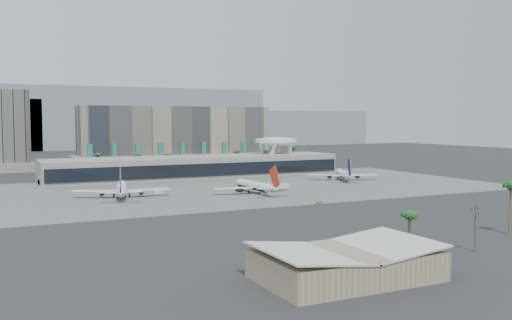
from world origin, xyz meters
name	(u,v)px	position (x,y,z in m)	size (l,w,h in m)	color
ground	(291,202)	(0.00, 0.00, 0.00)	(900.00, 900.00, 0.00)	#232326
apron_pad	(235,187)	(0.00, 55.00, 0.03)	(260.00, 130.00, 0.06)	#5B5B59
mountain_ridge	(111,123)	(27.88, 470.00, 29.89)	(680.00, 60.00, 70.00)	gray
hotel	(177,144)	(10.00, 174.41, 16.81)	(140.00, 30.00, 42.00)	gray
office_tower	(7,136)	(-95.00, 200.00, 22.94)	(30.00, 30.00, 52.00)	black
terminal	(196,166)	(0.00, 109.84, 6.52)	(170.00, 32.50, 14.50)	#A7A093
saucer_structure	(276,143)	(55.00, 116.00, 18.45)	(26.00, 26.00, 21.89)	white
palm_row	(187,155)	(7.00, 145.00, 10.50)	(157.80, 2.80, 13.10)	brown
hangar_left	(346,264)	(-45.00, -102.00, 3.20)	(36.65, 22.60, 7.55)	#8D7A5E
utility_pole	(476,224)	(-2.00, -96.09, 7.14)	(3.20, 0.85, 12.00)	#4C3826
airliner_left	(122,189)	(-58.20, 42.66, 3.68)	(39.99, 41.52, 14.58)	white
airliner_centre	(255,186)	(-1.11, 30.27, 3.46)	(38.61, 39.81, 13.74)	white
airliner_right	(344,174)	(66.63, 58.88, 3.48)	(36.08, 37.12, 13.79)	white
service_vehicle_a	(159,192)	(-40.23, 48.25, 0.97)	(3.97, 1.94, 1.94)	silver
service_vehicle_b	(266,192)	(1.05, 24.44, 1.03)	(4.01, 2.29, 2.06)	silver
taxiway_sign	(319,203)	(6.45, -10.83, 0.49)	(2.18, 0.59, 0.98)	black
near_palm_a	(409,220)	(-13.64, -85.22, 7.13)	(6.00, 6.00, 9.92)	brown
near_palm_b	(511,191)	(24.37, -84.27, 12.55)	(6.00, 6.00, 15.47)	brown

